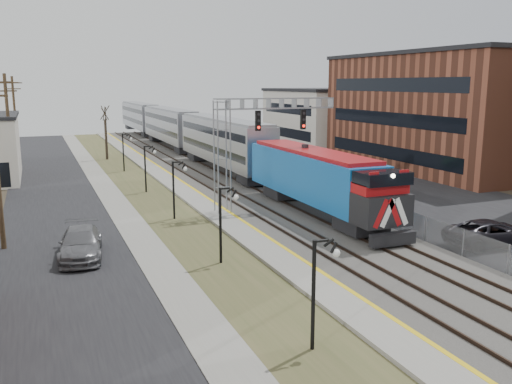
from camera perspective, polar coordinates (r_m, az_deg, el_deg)
street_west at (r=43.38m, az=-20.49°, el=-1.51°), size 7.00×120.00×0.04m
sidewalk at (r=43.70m, az=-14.60°, el=-1.03°), size 2.00×120.00×0.08m
grass_median at (r=44.17m, az=-10.74°, el=-0.75°), size 4.00×120.00×0.06m
platform at (r=44.82m, az=-6.99°, el=-0.34°), size 2.00×120.00×0.24m
ballast_bed at (r=46.35m, az=-1.02°, el=0.11°), size 8.00×120.00×0.20m
parking_lot at (r=51.84m, az=11.45°, el=1.00°), size 16.00×120.00×0.04m
platform_edge at (r=45.03m, az=-5.92°, el=-0.10°), size 0.24×120.00×0.01m
track_near at (r=45.64m, az=-3.36°, el=0.14°), size 1.58×120.00×0.15m
track_far at (r=46.87m, az=0.69°, el=0.46°), size 1.58×120.00×0.15m
train at (r=70.84m, az=-7.51°, el=6.23°), size 3.00×85.85×5.33m
signal_gantry at (r=38.08m, az=-1.14°, el=6.00°), size 9.00×1.07×8.15m
lampposts at (r=27.95m, az=-3.95°, el=-3.48°), size 0.14×62.14×4.00m
fence at (r=47.87m, az=3.67°, el=1.30°), size 0.04×120.00×1.60m
bare_trees at (r=46.76m, az=-22.31°, el=2.59°), size 12.30×42.30×5.95m
car_lot_c at (r=33.69m, az=23.56°, el=-4.04°), size 5.60×2.97×1.50m
car_lot_d at (r=44.30m, az=10.84°, el=0.18°), size 5.24×3.21×1.42m
car_lot_e at (r=45.02m, az=9.57°, el=0.39°), size 4.42×2.87×1.40m
car_lot_f at (r=52.93m, az=6.78°, el=2.20°), size 5.06×3.25×1.58m
car_street_b at (r=30.38m, az=-17.96°, el=-5.23°), size 2.76×5.49×1.53m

